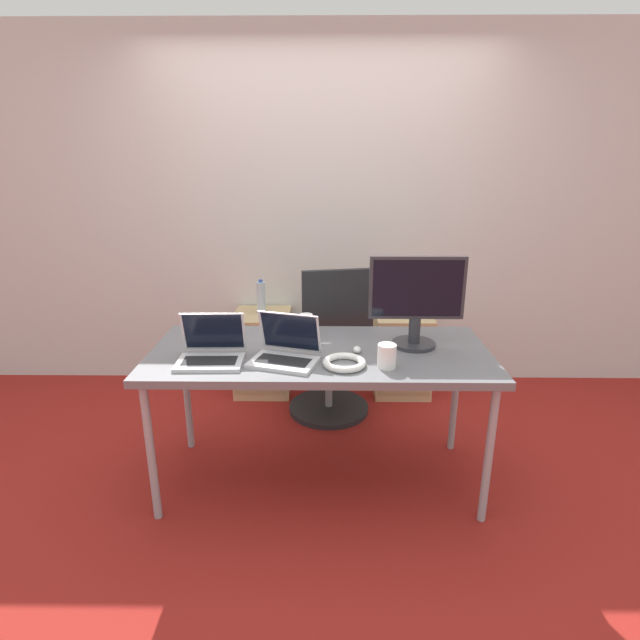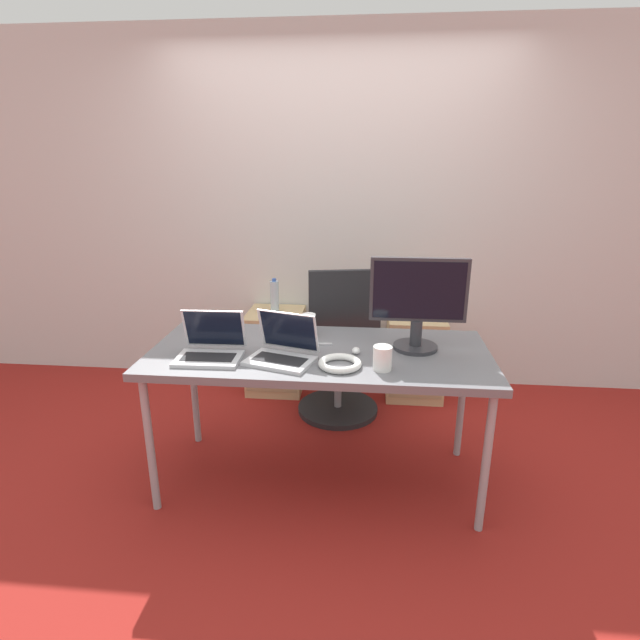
# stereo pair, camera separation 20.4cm
# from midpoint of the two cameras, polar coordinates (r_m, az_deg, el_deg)

# --- Properties ---
(ground_plane) EXTENTS (14.00, 14.00, 0.00)m
(ground_plane) POSITION_cam_midpoint_polar(r_m,az_deg,el_deg) (2.92, -2.11, -17.69)
(ground_plane) COLOR maroon
(wall_back) EXTENTS (10.00, 0.05, 2.60)m
(wall_back) POSITION_cam_midpoint_polar(r_m,az_deg,el_deg) (3.78, -1.33, 11.87)
(wall_back) COLOR silver
(wall_back) RESTS_ON ground_plane
(desk) EXTENTS (1.73, 0.76, 0.77)m
(desk) POSITION_cam_midpoint_polar(r_m,az_deg,el_deg) (2.57, -2.29, -4.57)
(desk) COLOR slate
(desk) RESTS_ON ground_plane
(office_chair) EXTENTS (0.56, 0.60, 1.07)m
(office_chair) POSITION_cam_midpoint_polar(r_m,az_deg,el_deg) (3.36, -0.46, -4.81)
(office_chair) COLOR #232326
(office_chair) RESTS_ON ground_plane
(cabinet_left) EXTENTS (0.41, 0.44, 0.61)m
(cabinet_left) POSITION_cam_midpoint_polar(r_m,az_deg,el_deg) (3.82, -8.04, -3.67)
(cabinet_left) COLOR tan
(cabinet_left) RESTS_ON ground_plane
(cabinet_right) EXTENTS (0.41, 0.44, 0.61)m
(cabinet_right) POSITION_cam_midpoint_polar(r_m,az_deg,el_deg) (3.81, 7.75, -3.74)
(cabinet_right) COLOR tan
(cabinet_right) RESTS_ON ground_plane
(water_bottle) EXTENTS (0.06, 0.06, 0.26)m
(water_bottle) POSITION_cam_midpoint_polar(r_m,az_deg,el_deg) (3.69, -8.32, 2.51)
(water_bottle) COLOR silver
(water_bottle) RESTS_ON cabinet_left
(laptop_left) EXTENTS (0.36, 0.34, 0.22)m
(laptop_left) POSITION_cam_midpoint_polar(r_m,az_deg,el_deg) (2.42, -6.40, -3.64)
(laptop_left) COLOR silver
(laptop_left) RESTS_ON desk
(laptop_right) EXTENTS (0.32, 0.27, 0.22)m
(laptop_right) POSITION_cam_midpoint_polar(r_m,az_deg,el_deg) (2.48, -14.66, -3.55)
(laptop_right) COLOR silver
(laptop_right) RESTS_ON desk
(monitor) EXTENTS (0.48, 0.23, 0.47)m
(monitor) POSITION_cam_midpoint_polar(r_m,az_deg,el_deg) (2.56, 8.72, 2.24)
(monitor) COLOR #2D2D33
(monitor) RESTS_ON desk
(mouse) EXTENTS (0.04, 0.06, 0.03)m
(mouse) POSITION_cam_midpoint_polar(r_m,az_deg,el_deg) (2.52, 1.94, -3.43)
(mouse) COLOR silver
(mouse) RESTS_ON desk
(coffee_cup_white) EXTENTS (0.09, 0.09, 0.11)m
(coffee_cup_white) POSITION_cam_midpoint_polar(r_m,az_deg,el_deg) (2.33, 5.16, -4.16)
(coffee_cup_white) COLOR white
(coffee_cup_white) RESTS_ON desk
(coffee_cup_brown) EXTENTS (0.07, 0.07, 0.12)m
(coffee_cup_brown) POSITION_cam_midpoint_polar(r_m,az_deg,el_deg) (2.75, -3.74, -0.59)
(coffee_cup_brown) COLOR brown
(coffee_cup_brown) RESTS_ON desk
(cable_coil) EXTENTS (0.20, 0.20, 0.03)m
(cable_coil) POSITION_cam_midpoint_polar(r_m,az_deg,el_deg) (2.36, 0.29, -4.94)
(cable_coil) COLOR white
(cable_coil) RESTS_ON desk
(scissors) EXTENTS (0.17, 0.05, 0.01)m
(scissors) POSITION_cam_midpoint_polar(r_m,az_deg,el_deg) (2.62, -3.12, -2.83)
(scissors) COLOR #B2B2B7
(scissors) RESTS_ON desk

